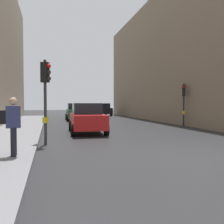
{
  "coord_description": "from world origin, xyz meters",
  "views": [
    {
      "loc": [
        -4.85,
        -7.26,
        1.74
      ],
      "look_at": [
        -0.78,
        8.64,
        1.17
      ],
      "focal_mm": 39.4,
      "sensor_mm": 36.0,
      "label": 1
    }
  ],
  "objects_px": {
    "car_dark_suv": "(102,110)",
    "car_green_estate": "(76,112)",
    "traffic_light_mid_street": "(184,97)",
    "car_red_sedan": "(87,118)",
    "traffic_light_near_right": "(46,86)",
    "pedestrian_with_grey_backpack": "(12,123)"
  },
  "relations": [
    {
      "from": "car_green_estate",
      "to": "pedestrian_with_grey_backpack",
      "type": "relative_size",
      "value": 2.39
    },
    {
      "from": "traffic_light_mid_street",
      "to": "pedestrian_with_grey_backpack",
      "type": "xyz_separation_m",
      "value": [
        -10.94,
        -8.79,
        -1.08
      ]
    },
    {
      "from": "car_dark_suv",
      "to": "car_green_estate",
      "type": "relative_size",
      "value": 1.02
    },
    {
      "from": "traffic_light_near_right",
      "to": "car_dark_suv",
      "type": "distance_m",
      "value": 24.79
    },
    {
      "from": "car_green_estate",
      "to": "car_red_sedan",
      "type": "relative_size",
      "value": 0.99
    },
    {
      "from": "traffic_light_near_right",
      "to": "car_green_estate",
      "type": "xyz_separation_m",
      "value": [
        2.8,
        14.84,
        -1.58
      ]
    },
    {
      "from": "traffic_light_near_right",
      "to": "pedestrian_with_grey_backpack",
      "type": "distance_m",
      "value": 3.25
    },
    {
      "from": "car_green_estate",
      "to": "pedestrian_with_grey_backpack",
      "type": "distance_m",
      "value": 18.06
    },
    {
      "from": "traffic_light_near_right",
      "to": "car_dark_suv",
      "type": "relative_size",
      "value": 0.83
    },
    {
      "from": "traffic_light_near_right",
      "to": "car_dark_suv",
      "type": "height_order",
      "value": "traffic_light_near_right"
    },
    {
      "from": "pedestrian_with_grey_backpack",
      "to": "traffic_light_mid_street",
      "type": "bearing_deg",
      "value": 38.77
    },
    {
      "from": "car_red_sedan",
      "to": "pedestrian_with_grey_backpack",
      "type": "xyz_separation_m",
      "value": [
        -3.25,
        -6.58,
        0.29
      ]
    },
    {
      "from": "traffic_light_mid_street",
      "to": "car_dark_suv",
      "type": "height_order",
      "value": "traffic_light_mid_street"
    },
    {
      "from": "car_dark_suv",
      "to": "car_red_sedan",
      "type": "distance_m",
      "value": 20.49
    },
    {
      "from": "traffic_light_mid_street",
      "to": "car_red_sedan",
      "type": "xyz_separation_m",
      "value": [
        -7.69,
        -2.21,
        -1.37
      ]
    },
    {
      "from": "traffic_light_mid_street",
      "to": "car_green_estate",
      "type": "relative_size",
      "value": 0.77
    },
    {
      "from": "traffic_light_mid_street",
      "to": "traffic_light_near_right",
      "type": "xyz_separation_m",
      "value": [
        -9.99,
        -5.97,
        0.22
      ]
    },
    {
      "from": "traffic_light_near_right",
      "to": "car_green_estate",
      "type": "distance_m",
      "value": 15.19
    },
    {
      "from": "traffic_light_near_right",
      "to": "car_dark_suv",
      "type": "xyz_separation_m",
      "value": [
        7.48,
        23.58,
        -1.58
      ]
    },
    {
      "from": "car_dark_suv",
      "to": "pedestrian_with_grey_backpack",
      "type": "bearing_deg",
      "value": -107.71
    },
    {
      "from": "car_red_sedan",
      "to": "pedestrian_with_grey_backpack",
      "type": "height_order",
      "value": "pedestrian_with_grey_backpack"
    },
    {
      "from": "traffic_light_mid_street",
      "to": "pedestrian_with_grey_backpack",
      "type": "relative_size",
      "value": 1.84
    }
  ]
}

